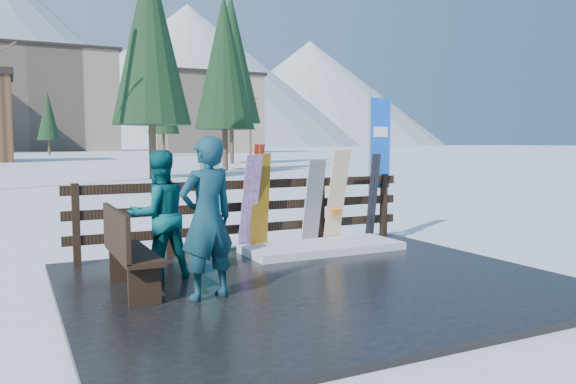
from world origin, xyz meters
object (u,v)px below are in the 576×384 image
snowboard_1 (206,210)px  snowboard_5 (337,197)px  snowboard_2 (260,203)px  person_front (207,218)px  bench (126,248)px  rental_flag (378,149)px  snowboard_0 (212,212)px  snowboard_4 (313,204)px  snowboard_3 (250,204)px  person_back (159,215)px

snowboard_1 → snowboard_5: bearing=0.0°
snowboard_2 → person_front: 2.69m
bench → person_front: 1.05m
snowboard_2 → snowboard_5: size_ratio=0.95×
snowboard_5 → rental_flag: size_ratio=0.63×
snowboard_5 → bench: bearing=-157.5°
snowboard_5 → person_front: bearing=-143.9°
rental_flag → snowboard_1: bearing=-175.3°
bench → snowboard_5: bearing=22.5°
snowboard_0 → snowboard_2: bearing=0.0°
snowboard_4 → person_front: size_ratio=0.82×
snowboard_4 → bench: bearing=-154.8°
snowboard_3 → snowboard_0: bearing=180.0°
snowboard_2 → snowboard_4: bearing=-0.0°
snowboard_2 → snowboard_4: 0.94m
person_front → snowboard_2: bearing=-138.2°
snowboard_5 → person_front: 3.68m
bench → rental_flag: rental_flag is taller
person_front → snowboard_5: bearing=-156.0°
snowboard_0 → snowboard_2: size_ratio=0.88×
snowboard_2 → person_front: person_front is taller
snowboard_4 → person_back: person_back is taller
snowboard_5 → person_back: size_ratio=1.01×
bench → snowboard_3: bearing=35.5°
snowboard_0 → snowboard_4: (1.73, -0.00, 0.04)m
snowboard_4 → person_front: bearing=-139.3°
person_front → person_back: (-0.26, 1.12, -0.08)m
snowboard_0 → person_back: bearing=-134.9°
snowboard_0 → snowboard_4: 1.73m
bench → snowboard_0: 2.19m
bench → rental_flag: (4.74, 1.81, 1.09)m
snowboard_2 → snowboard_4: snowboard_2 is taller
snowboard_1 → person_front: 2.28m
snowboard_4 → snowboard_5: (0.45, 0.00, 0.08)m
snowboard_0 → snowboard_4: size_ratio=0.94×
bench → snowboard_4: snowboard_4 is taller
snowboard_0 → bench: bearing=-135.1°
snowboard_3 → snowboard_4: snowboard_3 is taller
snowboard_0 → rental_flag: size_ratio=0.53×
snowboard_2 → person_back: 2.12m
snowboard_5 → rental_flag: bearing=15.0°
snowboard_1 → snowboard_4: size_ratio=1.00×
rental_flag → snowboard_5: bearing=-165.0°
bench → snowboard_1: snowboard_1 is taller
person_back → snowboard_2: bearing=-160.1°
snowboard_4 → person_front: (-2.52, -2.17, 0.17)m
snowboard_5 → snowboard_0: bearing=-180.0°
rental_flag → snowboard_0: bearing=-175.2°
snowboard_3 → person_front: person_front is taller
bench → snowboard_3: 2.67m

